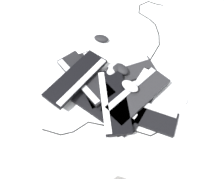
% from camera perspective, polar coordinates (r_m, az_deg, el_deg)
% --- Properties ---
extents(ground_plane, '(3.20, 3.20, 0.00)m').
position_cam_1_polar(ground_plane, '(1.35, -1.58, -2.82)').
color(ground_plane, white).
extents(keyboard_0, '(0.44, 0.39, 0.03)m').
position_cam_1_polar(keyboard_0, '(1.44, -5.69, 2.93)').
color(keyboard_0, black).
rests_on(keyboard_0, ground).
extents(keyboard_1, '(0.46, 0.23, 0.03)m').
position_cam_1_polar(keyboard_1, '(1.32, -2.67, -4.40)').
color(keyboard_1, black).
rests_on(keyboard_1, ground).
extents(keyboard_2, '(0.45, 0.18, 0.03)m').
position_cam_1_polar(keyboard_2, '(1.31, 7.20, -5.99)').
color(keyboard_2, black).
rests_on(keyboard_2, ground).
extents(keyboard_3, '(0.19, 0.45, 0.03)m').
position_cam_1_polar(keyboard_3, '(1.36, 7.16, -1.94)').
color(keyboard_3, black).
rests_on(keyboard_3, ground).
extents(keyboard_4, '(0.41, 0.42, 0.03)m').
position_cam_1_polar(keyboard_4, '(1.45, 2.72, 4.25)').
color(keyboard_4, '#232326').
rests_on(keyboard_4, ground).
extents(keyboard_5, '(0.46, 0.32, 0.03)m').
position_cam_1_polar(keyboard_5, '(1.41, -7.15, 3.22)').
color(keyboard_5, black).
rests_on(keyboard_5, keyboard_0).
extents(keyboard_6, '(0.36, 0.45, 0.03)m').
position_cam_1_polar(keyboard_6, '(1.30, 0.38, -2.98)').
color(keyboard_6, black).
rests_on(keyboard_6, keyboard_1).
extents(keyboard_7, '(0.24, 0.46, 0.03)m').
position_cam_1_polar(keyboard_7, '(1.38, -9.27, 3.02)').
color(keyboard_7, black).
rests_on(keyboard_7, keyboard_5).
extents(keyboard_8, '(0.29, 0.46, 0.03)m').
position_cam_1_polar(keyboard_8, '(1.33, 6.76, -1.31)').
color(keyboard_8, '#232326').
rests_on(keyboard_8, keyboard_3).
extents(mouse_0, '(0.12, 0.09, 0.04)m').
position_cam_1_polar(mouse_0, '(1.32, 4.71, 0.90)').
color(mouse_0, silver).
rests_on(mouse_0, keyboard_8).
extents(mouse_1, '(0.12, 0.13, 0.04)m').
position_cam_1_polar(mouse_1, '(1.43, 0.42, 5.37)').
color(mouse_1, black).
rests_on(mouse_1, keyboard_4).
extents(mouse_2, '(0.07, 0.11, 0.04)m').
position_cam_1_polar(mouse_2, '(1.43, 0.00, 5.35)').
color(mouse_2, '#B7B7BC').
rests_on(mouse_2, keyboard_4).
extents(mouse_3, '(0.13, 0.11, 0.04)m').
position_cam_1_polar(mouse_3, '(1.43, 2.60, 5.36)').
color(mouse_3, black).
rests_on(mouse_3, keyboard_4).
extents(mouse_4, '(0.12, 0.08, 0.04)m').
position_cam_1_polar(mouse_4, '(1.66, -2.80, 13.16)').
color(mouse_4, black).
rests_on(mouse_4, ground).
extents(mouse_5, '(0.13, 0.10, 0.04)m').
position_cam_1_polar(mouse_5, '(1.40, 17.19, -2.02)').
color(mouse_5, silver).
rests_on(mouse_5, ground).
extents(cable_0, '(0.63, 0.31, 0.01)m').
position_cam_1_polar(cable_0, '(1.26, -2.26, -10.65)').
color(cable_0, black).
rests_on(cable_0, ground).
extents(cable_1, '(0.31, 0.68, 0.01)m').
position_cam_1_polar(cable_1, '(1.83, 10.18, 16.45)').
color(cable_1, black).
rests_on(cable_1, ground).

